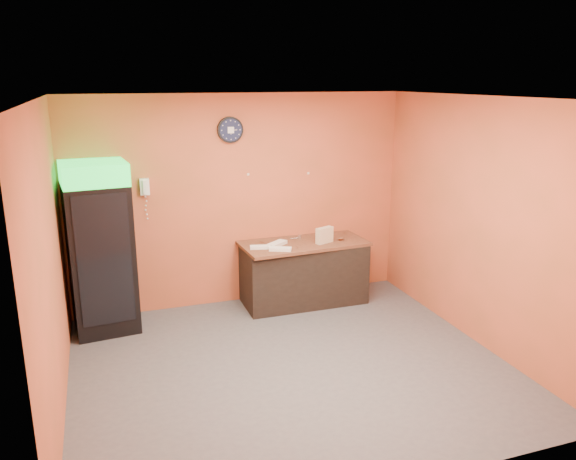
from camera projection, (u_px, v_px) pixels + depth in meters
name	position (u px, v px, depth m)	size (l,w,h in m)	color
floor	(291.00, 366.00, 6.00)	(4.50, 4.50, 0.00)	#47474C
back_wall	(241.00, 201.00, 7.46)	(4.50, 0.02, 2.80)	#D95C3D
left_wall	(49.00, 264.00, 4.93)	(0.02, 4.00, 2.80)	#D95C3D
right_wall	(478.00, 223.00, 6.34)	(0.02, 4.00, 2.80)	#D95C3D
ceiling	(291.00, 98.00, 5.27)	(4.50, 4.00, 0.02)	white
beverage_cooler	(100.00, 251.00, 6.63)	(0.79, 0.80, 2.06)	black
prep_counter	(304.00, 274.00, 7.63)	(1.63, 0.73, 0.82)	black
wall_clock	(230.00, 130.00, 7.15)	(0.33, 0.06, 0.33)	black
wall_phone	(145.00, 187.00, 6.95)	(0.11, 0.10, 0.21)	white
butcher_paper	(304.00, 243.00, 7.52)	(1.67, 0.79, 0.04)	brown
sub_roll_stack	(324.00, 235.00, 7.44)	(0.26, 0.17, 0.21)	beige
wrapped_sandwich_left	(260.00, 247.00, 7.22)	(0.26, 0.10, 0.04)	white
wrapped_sandwich_mid	(280.00, 249.00, 7.14)	(0.28, 0.11, 0.04)	white
wrapped_sandwich_right	(277.00, 244.00, 7.35)	(0.31, 0.12, 0.04)	white
kitchen_tool	(300.00, 237.00, 7.66)	(0.05, 0.05, 0.05)	silver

